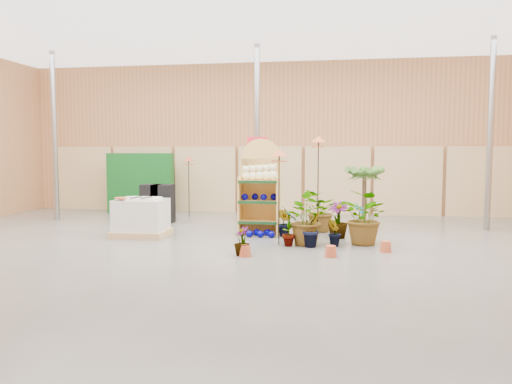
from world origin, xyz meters
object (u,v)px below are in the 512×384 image
pallet_stack (141,218)px  potted_plant_2 (304,219)px  display_shelf (260,190)px  bird_table_front (279,156)px

pallet_stack → potted_plant_2: potted_plant_2 is taller
display_shelf → pallet_stack: 2.69m
bird_table_front → potted_plant_2: size_ratio=1.84×
potted_plant_2 → bird_table_front: bearing=-171.4°
display_shelf → pallet_stack: display_shelf is taller
pallet_stack → display_shelf: bearing=16.8°
pallet_stack → bird_table_front: bird_table_front is taller
display_shelf → bird_table_front: 1.60m
potted_plant_2 → display_shelf: bearing=131.6°
display_shelf → potted_plant_2: (1.07, -1.20, -0.46)m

